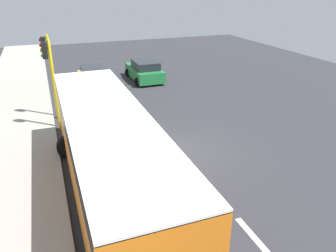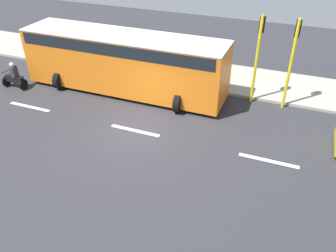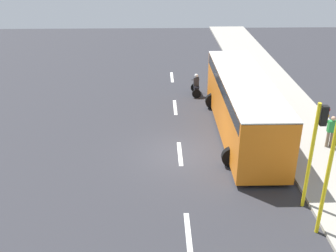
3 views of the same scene
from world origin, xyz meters
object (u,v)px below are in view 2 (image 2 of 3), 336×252
(city_bus, at_px, (124,59))
(motorcycle, at_px, (14,77))
(pedestrian_near_signal, at_px, (185,52))
(traffic_light_corner, at_px, (259,47))
(traffic_light_midblock, at_px, (293,52))

(city_bus, bearing_deg, motorcycle, 108.57)
(city_bus, relative_size, pedestrian_near_signal, 6.51)
(traffic_light_corner, height_order, traffic_light_midblock, same)
(pedestrian_near_signal, bearing_deg, traffic_light_midblock, -113.60)
(traffic_light_corner, bearing_deg, motorcycle, 104.87)
(pedestrian_near_signal, distance_m, traffic_light_corner, 5.77)
(pedestrian_near_signal, height_order, traffic_light_corner, traffic_light_corner)
(city_bus, distance_m, motorcycle, 6.35)
(pedestrian_near_signal, xyz_separation_m, traffic_light_corner, (-2.76, -4.70, 1.87))
(city_bus, relative_size, traffic_light_midblock, 2.44)
(traffic_light_midblock, bearing_deg, traffic_light_corner, 90.00)
(traffic_light_midblock, bearing_deg, motorcycle, 103.25)
(pedestrian_near_signal, xyz_separation_m, traffic_light_midblock, (-2.76, -6.32, 1.87))
(pedestrian_near_signal, bearing_deg, city_bus, 154.32)
(city_bus, xyz_separation_m, motorcycle, (-1.99, 5.91, -1.20))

